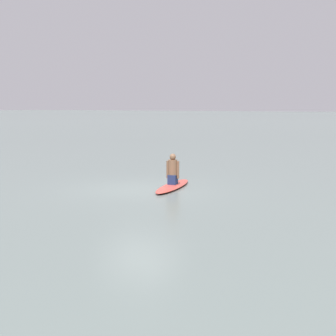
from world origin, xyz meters
name	(u,v)px	position (x,y,z in m)	size (l,w,h in m)	color
ground_plane	(141,189)	(0.00, 0.00, 0.00)	(400.00, 400.00, 0.00)	slate
surfboard	(173,186)	(0.81, -0.74, 0.06)	(3.14, 0.61, 0.12)	#D84C3F
person_paddler	(173,170)	(0.81, -0.74, 0.58)	(0.39, 0.44, 1.01)	navy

